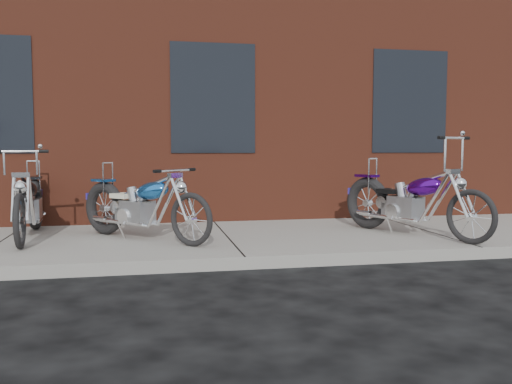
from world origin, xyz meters
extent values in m
plane|color=black|center=(0.00, 0.00, 0.00)|extent=(120.00, 120.00, 0.00)
cube|color=gray|center=(0.00, 1.50, 0.07)|extent=(22.00, 3.00, 0.15)
cube|color=maroon|center=(0.00, 8.00, 4.00)|extent=(22.00, 10.00, 8.00)
torus|color=black|center=(2.29, 1.63, 0.54)|extent=(0.49, 0.78, 0.79)
torus|color=black|center=(3.06, 0.09, 0.51)|extent=(0.38, 0.67, 0.71)
cube|color=gray|center=(2.60, 1.01, 0.53)|extent=(0.47, 0.53, 0.33)
ellipsoid|color=#4C098B|center=(2.74, 0.73, 0.85)|extent=(0.52, 0.67, 0.34)
cube|color=black|center=(2.48, 1.26, 0.75)|extent=(0.37, 0.39, 0.07)
cylinder|color=white|center=(3.00, 0.21, 0.79)|extent=(0.18, 0.30, 0.59)
cylinder|color=white|center=(2.94, 0.34, 1.52)|extent=(0.56, 0.30, 0.03)
cylinder|color=white|center=(2.33, 1.56, 0.96)|extent=(0.03, 0.03, 0.53)
cylinder|color=white|center=(2.62, 1.28, 0.39)|extent=(0.48, 0.91, 0.05)
torus|color=black|center=(-1.58, 1.87, 0.53)|extent=(0.63, 0.65, 0.76)
torus|color=black|center=(-0.44, 0.67, 0.49)|extent=(0.52, 0.54, 0.68)
cube|color=gray|center=(-1.11, 1.38, 0.52)|extent=(0.50, 0.51, 0.31)
ellipsoid|color=blue|center=(-0.91, 1.17, 0.82)|extent=(0.60, 0.61, 0.32)
cube|color=beige|center=(-1.30, 1.58, 0.73)|extent=(0.39, 0.39, 0.06)
cylinder|color=white|center=(-0.53, 0.77, 0.77)|extent=(0.24, 0.25, 0.57)
cylinder|color=white|center=(-0.62, 0.86, 1.11)|extent=(0.44, 0.42, 0.03)
cylinder|color=white|center=(-1.52, 1.80, 0.93)|extent=(0.03, 0.03, 0.50)
cylinder|color=white|center=(-1.18, 1.63, 0.38)|extent=(0.69, 0.72, 0.05)
torus|color=black|center=(-2.75, 2.52, 0.53)|extent=(0.21, 0.77, 0.76)
torus|color=black|center=(-2.60, 0.86, 0.49)|extent=(0.13, 0.69, 0.69)
cube|color=gray|center=(-2.69, 1.84, 0.52)|extent=(0.33, 0.45, 0.32)
ellipsoid|color=black|center=(-2.66, 1.55, 0.83)|extent=(0.32, 0.60, 0.33)
cube|color=black|center=(-2.71, 2.12, 0.73)|extent=(0.28, 0.32, 0.06)
cylinder|color=white|center=(-2.62, 0.99, 0.77)|extent=(0.07, 0.31, 0.57)
cylinder|color=white|center=(-2.63, 1.12, 1.35)|extent=(0.58, 0.08, 0.03)
cylinder|color=white|center=(-2.74, 2.43, 0.93)|extent=(0.03, 0.03, 0.51)
cylinder|color=white|center=(-2.58, 2.08, 0.38)|extent=(0.13, 0.95, 0.05)
camera|label=1|loc=(-1.06, -5.97, 1.39)|focal=38.00mm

